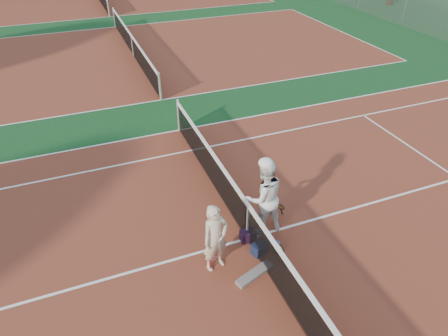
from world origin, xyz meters
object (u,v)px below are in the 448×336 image
at_px(water_bottle, 277,247).
at_px(racket_red, 212,258).
at_px(sports_bag_navy, 260,248).
at_px(player_b, 263,197).
at_px(net_main, 248,222).
at_px(racket_spare, 278,249).
at_px(player_a, 215,238).
at_px(racket_black_held, 279,211).
at_px(sports_bag_purple, 248,236).

bearing_deg(water_bottle, racket_red, 175.90).
bearing_deg(sports_bag_navy, player_b, 60.99).
bearing_deg(water_bottle, player_b, 89.30).
distance_m(net_main, racket_spare, 0.89).
bearing_deg(player_a, player_b, 11.02).
xyz_separation_m(net_main, sports_bag_navy, (0.08, -0.49, -0.37)).
distance_m(racket_black_held, water_bottle, 1.08).
bearing_deg(sports_bag_navy, racket_spare, -16.59).
xyz_separation_m(player_a, sports_bag_purple, (0.94, 0.44, -0.66)).
distance_m(player_a, racket_black_held, 2.15).
bearing_deg(sports_bag_purple, player_b, 26.88).
relative_size(player_a, water_bottle, 5.30).
xyz_separation_m(player_a, water_bottle, (1.38, -0.14, -0.64)).
relative_size(net_main, racket_red, 18.42).
bearing_deg(sports_bag_navy, player_a, 179.35).
distance_m(net_main, racket_red, 1.17).
relative_size(net_main, player_b, 5.77).
bearing_deg(net_main, water_bottle, -54.13).
bearing_deg(racket_black_held, sports_bag_navy, 2.48).
distance_m(player_b, water_bottle, 1.13).
bearing_deg(racket_spare, player_b, 3.82).
bearing_deg(racket_black_held, racket_spare, 21.79).
bearing_deg(racket_spare, sports_bag_purple, 42.10).
bearing_deg(racket_red, racket_black_held, -5.32).
bearing_deg(racket_black_held, sports_bag_purple, -19.24).
bearing_deg(racket_spare, racket_red, 88.91).
xyz_separation_m(player_a, racket_spare, (1.41, -0.13, -0.73)).
xyz_separation_m(net_main, water_bottle, (0.44, -0.61, -0.36)).
distance_m(racket_black_held, sports_bag_purple, 1.05).
xyz_separation_m(player_a, sports_bag_navy, (1.02, -0.01, -0.66)).
distance_m(net_main, player_a, 1.09).
height_order(player_b, water_bottle, player_b).
bearing_deg(player_b, player_a, 24.80).
bearing_deg(player_b, racket_black_held, -167.16).
xyz_separation_m(racket_spare, sports_bag_purple, (-0.47, 0.57, 0.08)).
distance_m(player_a, racket_spare, 1.60).
bearing_deg(racket_black_held, player_a, -16.78).
relative_size(net_main, racket_spare, 18.38).
relative_size(racket_black_held, sports_bag_navy, 1.53).
bearing_deg(water_bottle, player_a, 174.34).
xyz_separation_m(player_b, racket_spare, (0.02, -0.80, -0.89)).
height_order(player_b, sports_bag_purple, player_b).
xyz_separation_m(net_main, racket_red, (-1.03, -0.51, -0.21)).
height_order(net_main, player_a, player_a).
height_order(racket_black_held, sports_bag_purple, racket_black_held).
bearing_deg(player_b, water_bottle, 88.54).
distance_m(net_main, water_bottle, 0.84).
xyz_separation_m(racket_red, racket_black_held, (2.01, 0.83, -0.03)).
distance_m(net_main, racket_black_held, 1.06).
bearing_deg(sports_bag_navy, sports_bag_purple, 99.37).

